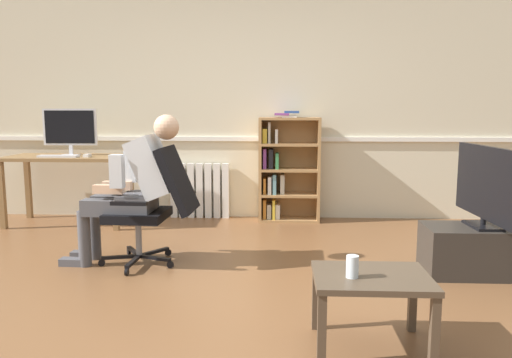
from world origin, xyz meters
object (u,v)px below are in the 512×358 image
object	(u,v)px
computer_desk	(68,166)
computer_mouse	(87,156)
imac_monitor	(70,128)
bookshelf	(285,170)
person_seated	(133,186)
office_chair	(156,202)
tv_stand	(481,251)
tv_screen	(486,185)
radiator	(200,191)
coffee_table	(371,286)
drinking_glass	(352,267)
keyboard	(58,156)

from	to	relation	value
computer_desk	computer_mouse	distance (m)	0.32
imac_monitor	bookshelf	xyz separation A→B (m)	(2.36, 0.21, -0.47)
person_seated	computer_desk	bearing A→B (deg)	-138.24
computer_mouse	office_chair	bearing A→B (deg)	-50.61
tv_stand	tv_screen	world-z (taller)	tv_screen
tv_stand	radiator	bearing A→B (deg)	142.44
coffee_table	computer_mouse	bearing A→B (deg)	133.90
tv_stand	drinking_glass	size ratio (longest dim) A/B	7.41
bookshelf	tv_stand	size ratio (longest dim) A/B	1.44
computer_desk	tv_stand	world-z (taller)	computer_desk
radiator	drinking_glass	world-z (taller)	radiator
office_chair	tv_stand	world-z (taller)	office_chair
keyboard	bookshelf	size ratio (longest dim) A/B	0.34
keyboard	computer_mouse	distance (m)	0.31
bookshelf	drinking_glass	size ratio (longest dim) A/B	10.65
bookshelf	office_chair	distance (m)	2.00
office_chair	radiator	bearing A→B (deg)	-179.55
office_chair	drinking_glass	xyz separation A→B (m)	(1.39, -1.41, -0.06)
computer_desk	tv_screen	distance (m)	4.17
keyboard	drinking_glass	bearing A→B (deg)	-44.28
keyboard	person_seated	size ratio (longest dim) A/B	0.34
computer_mouse	radiator	distance (m)	1.31
computer_mouse	coffee_table	bearing A→B (deg)	-46.10
imac_monitor	tv_screen	bearing A→B (deg)	-22.50
computer_desk	keyboard	xyz separation A→B (m)	(-0.04, -0.14, 0.12)
computer_mouse	drinking_glass	distance (m)	3.65
drinking_glass	bookshelf	bearing A→B (deg)	96.10
radiator	person_seated	world-z (taller)	person_seated
keyboard	bookshelf	xyz separation A→B (m)	(2.41, 0.43, -0.18)
bookshelf	tv_screen	bearing A→B (deg)	-50.38
computer_desk	computer_mouse	xyz separation A→B (m)	(0.27, -0.12, 0.12)
radiator	drinking_glass	bearing A→B (deg)	-67.62
computer_mouse	drinking_glass	world-z (taller)	computer_mouse
imac_monitor	drinking_glass	size ratio (longest dim) A/B	5.13
imac_monitor	tv_stand	size ratio (longest dim) A/B	0.69
drinking_glass	computer_mouse	bearing A→B (deg)	132.14
imac_monitor	radiator	bearing A→B (deg)	12.79
person_seated	drinking_glass	distance (m)	2.13
keyboard	tv_stand	world-z (taller)	keyboard
bookshelf	coffee_table	size ratio (longest dim) A/B	2.03
keyboard	bookshelf	world-z (taller)	bookshelf
coffee_table	drinking_glass	distance (m)	0.17
keyboard	person_seated	xyz separation A→B (m)	(1.18, -1.26, -0.11)
computer_desk	person_seated	size ratio (longest dim) A/B	1.06
office_chair	coffee_table	bearing A→B (deg)	50.13
radiator	bookshelf	bearing A→B (deg)	-5.68
imac_monitor	drinking_glass	world-z (taller)	imac_monitor
computer_desk	drinking_glass	xyz separation A→B (m)	(2.71, -2.82, -0.19)
computer_desk	office_chair	size ratio (longest dim) A/B	1.33
keyboard	radiator	world-z (taller)	keyboard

